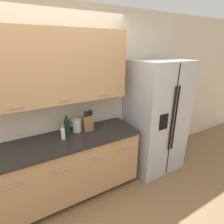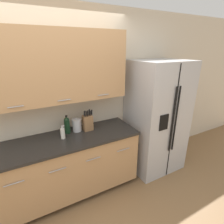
{
  "view_description": "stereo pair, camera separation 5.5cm",
  "coord_description": "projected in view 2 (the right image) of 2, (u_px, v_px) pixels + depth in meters",
  "views": [
    {
      "loc": [
        -0.31,
        -1.16,
        2.06
      ],
      "look_at": [
        0.87,
        0.92,
        1.16
      ],
      "focal_mm": 28.0,
      "sensor_mm": 36.0,
      "label": 1
    },
    {
      "loc": [
        -0.26,
        -1.18,
        2.06
      ],
      "look_at": [
        0.87,
        0.92,
        1.16
      ],
      "focal_mm": 28.0,
      "sensor_mm": 36.0,
      "label": 2
    }
  ],
  "objects": [
    {
      "name": "knife_block",
      "position": [
        88.0,
        122.0,
        2.52
      ],
      "size": [
        0.15,
        0.11,
        0.31
      ],
      "color": "olive",
      "rests_on": "counter_unit"
    },
    {
      "name": "wine_bottle",
      "position": [
        67.0,
        125.0,
        2.43
      ],
      "size": [
        0.08,
        0.08,
        0.26
      ],
      "color": "black",
      "rests_on": "counter_unit"
    },
    {
      "name": "soap_dispenser",
      "position": [
        63.0,
        133.0,
        2.3
      ],
      "size": [
        0.06,
        0.06,
        0.18
      ],
      "color": "silver",
      "rests_on": "counter_unit"
    },
    {
      "name": "steel_canister",
      "position": [
        77.0,
        125.0,
        2.51
      ],
      "size": [
        0.13,
        0.13,
        0.2
      ],
      "color": "#B7B7BA",
      "rests_on": "counter_unit"
    },
    {
      "name": "refrigerator",
      "position": [
        156.0,
        117.0,
        2.95
      ],
      "size": [
        0.87,
        0.76,
        1.87
      ],
      "color": "#B2B2B5",
      "rests_on": "ground_plane"
    },
    {
      "name": "counter_unit",
      "position": [
        71.0,
        165.0,
        2.5
      ],
      "size": [
        1.92,
        0.64,
        0.91
      ],
      "color": "black",
      "rests_on": "ground_plane"
    },
    {
      "name": "wall_back",
      "position": [
        48.0,
        96.0,
        2.33
      ],
      "size": [
        10.0,
        0.39,
        2.6
      ],
      "color": "beige",
      "rests_on": "ground_plane"
    }
  ]
}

